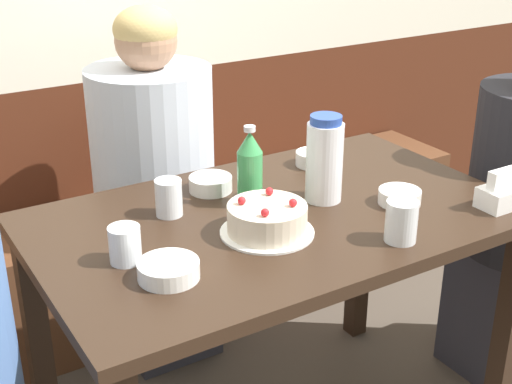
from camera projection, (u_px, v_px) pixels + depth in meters
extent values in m
cube|color=#4C2314|center=(128.00, 188.00, 2.77)|extent=(4.80, 0.04, 0.88)
cube|color=#56331E|center=(155.00, 260.00, 2.68)|extent=(2.64, 0.38, 0.45)
cube|color=black|center=(277.00, 220.00, 1.83)|extent=(1.23, 0.75, 0.03)
cube|color=black|center=(507.00, 337.00, 2.00)|extent=(0.06, 0.06, 0.72)
cube|color=black|center=(39.00, 346.00, 1.96)|extent=(0.06, 0.06, 0.72)
cube|color=black|center=(360.00, 245.00, 2.51)|extent=(0.06, 0.06, 0.72)
cylinder|color=white|center=(267.00, 232.00, 1.72)|extent=(0.23, 0.23, 0.01)
cylinder|color=beige|center=(267.00, 218.00, 1.71)|extent=(0.19, 0.19, 0.07)
sphere|color=red|center=(265.00, 212.00, 1.63)|extent=(0.02, 0.02, 0.02)
sphere|color=red|center=(293.00, 203.00, 1.68)|extent=(0.02, 0.02, 0.02)
sphere|color=red|center=(269.00, 191.00, 1.74)|extent=(0.02, 0.02, 0.02)
sphere|color=red|center=(242.00, 201.00, 1.69)|extent=(0.02, 0.02, 0.02)
cylinder|color=white|center=(324.00, 162.00, 1.86)|extent=(0.10, 0.10, 0.21)
cylinder|color=#28479E|center=(326.00, 120.00, 1.82)|extent=(0.08, 0.08, 0.02)
cylinder|color=#388E4C|center=(250.00, 178.00, 1.85)|extent=(0.07, 0.07, 0.15)
cone|color=#388E4C|center=(250.00, 142.00, 1.81)|extent=(0.07, 0.07, 0.06)
cylinder|color=silver|center=(250.00, 129.00, 1.80)|extent=(0.03, 0.03, 0.01)
cube|color=white|center=(500.00, 197.00, 1.85)|extent=(0.11, 0.08, 0.05)
cube|color=white|center=(503.00, 179.00, 1.83)|extent=(0.09, 0.03, 0.05)
cylinder|color=white|center=(400.00, 197.00, 1.88)|extent=(0.11, 0.11, 0.04)
cylinder|color=white|center=(169.00, 270.00, 1.52)|extent=(0.13, 0.13, 0.04)
cylinder|color=white|center=(313.00, 158.00, 2.13)|extent=(0.11, 0.11, 0.04)
cylinder|color=white|center=(211.00, 184.00, 1.95)|extent=(0.12, 0.12, 0.04)
cylinder|color=silver|center=(401.00, 221.00, 1.67)|extent=(0.08, 0.08, 0.10)
cylinder|color=silver|center=(169.00, 198.00, 1.80)|extent=(0.07, 0.07, 0.10)
cylinder|color=silver|center=(125.00, 245.00, 1.58)|extent=(0.07, 0.07, 0.09)
cube|color=#33333D|center=(509.00, 308.00, 2.38)|extent=(0.34, 0.30, 0.45)
cube|color=#33333D|center=(161.00, 288.00, 2.50)|extent=(0.30, 0.34, 0.45)
cylinder|color=silver|center=(153.00, 153.00, 2.30)|extent=(0.40, 0.40, 0.56)
sphere|color=#A87A5B|center=(146.00, 40.00, 2.15)|extent=(0.19, 0.19, 0.19)
ellipsoid|color=tan|center=(145.00, 29.00, 2.14)|extent=(0.19, 0.19, 0.14)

